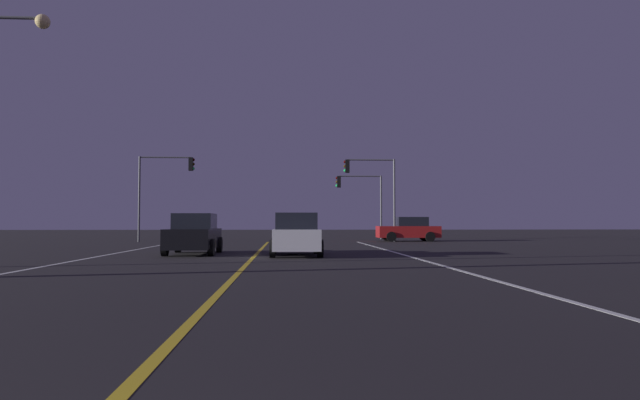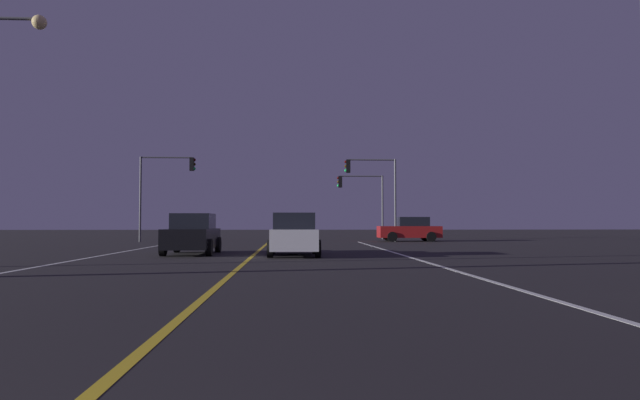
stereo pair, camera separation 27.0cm
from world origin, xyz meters
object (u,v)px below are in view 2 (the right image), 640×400
(traffic_light_near_left, at_px, (167,178))
(traffic_light_far_right, at_px, (360,191))
(car_crossing_side, at_px, (410,230))
(street_lamp_right_near, at_px, (621,17))
(car_ahead_far, at_px, (294,235))
(traffic_light_near_right, at_px, (371,180))
(car_oncoming, at_px, (193,234))

(traffic_light_near_left, distance_m, traffic_light_far_right, 14.91)
(car_crossing_side, bearing_deg, traffic_light_far_right, -59.40)
(traffic_light_far_right, height_order, street_lamp_right_near, street_lamp_right_near)
(traffic_light_near_left, xyz_separation_m, street_lamp_right_near, (14.77, -28.29, 0.95))
(car_ahead_far, distance_m, street_lamp_right_near, 14.42)
(traffic_light_near_right, bearing_deg, traffic_light_far_right, -88.64)
(traffic_light_far_right, bearing_deg, traffic_light_near_right, 91.36)
(traffic_light_far_right, distance_m, street_lamp_right_near, 33.84)
(traffic_light_near_right, bearing_deg, car_oncoming, 56.83)
(car_ahead_far, distance_m, car_oncoming, 4.44)
(traffic_light_near_right, height_order, traffic_light_far_right, traffic_light_near_right)
(car_ahead_far, bearing_deg, traffic_light_near_left, 28.14)
(car_crossing_side, xyz_separation_m, traffic_light_near_left, (-16.77, -0.56, 3.49))
(car_crossing_side, xyz_separation_m, traffic_light_near_right, (-2.79, -0.56, 3.42))
(car_oncoming, height_order, traffic_light_near_right, traffic_light_near_right)
(car_crossing_side, distance_m, traffic_light_far_right, 6.46)
(car_crossing_side, relative_size, traffic_light_far_right, 0.86)
(traffic_light_near_left, height_order, traffic_light_far_right, traffic_light_near_left)
(car_ahead_far, bearing_deg, traffic_light_far_right, -13.73)
(traffic_light_near_right, bearing_deg, car_crossing_side, -168.74)
(traffic_light_near_right, distance_m, traffic_light_far_right, 5.52)
(traffic_light_near_left, bearing_deg, traffic_light_far_right, 21.66)
(car_crossing_side, distance_m, traffic_light_near_right, 4.45)
(car_oncoming, bearing_deg, traffic_light_far_right, 154.85)
(car_ahead_far, relative_size, traffic_light_far_right, 0.86)
(car_oncoming, distance_m, traffic_light_near_right, 17.94)
(car_oncoming, distance_m, traffic_light_far_right, 22.56)
(street_lamp_right_near, bearing_deg, traffic_light_near_left, -62.43)
(car_oncoming, bearing_deg, traffic_light_near_left, -163.59)
(traffic_light_far_right, bearing_deg, car_crossing_side, 120.60)
(traffic_light_far_right, bearing_deg, car_ahead_far, 76.27)
(car_oncoming, relative_size, traffic_light_far_right, 0.86)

